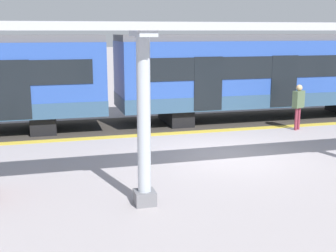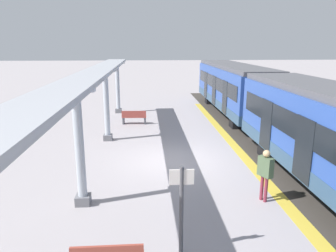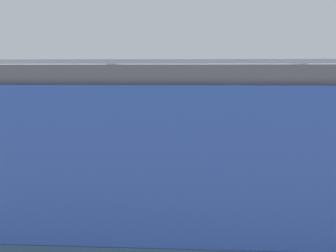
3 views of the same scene
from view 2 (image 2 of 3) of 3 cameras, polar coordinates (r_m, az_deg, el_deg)
ground_plane at (r=13.78m, az=0.57°, el=-6.16°), size 176.00×176.00×0.00m
tactile_edge_strip at (r=14.40m, az=13.69°, el=-5.65°), size 0.46×26.42×0.01m
trackbed at (r=15.05m, az=20.36°, el=-5.29°), size 3.20×38.42×0.01m
train_near_carriage at (r=23.23m, az=11.39°, el=6.67°), size 2.65×12.60×3.48m
canopy_pillar_nearest at (r=23.25m, az=-8.97°, el=6.82°), size 1.10×0.44×3.64m
canopy_pillar_second at (r=16.49m, az=-10.93°, el=3.67°), size 1.10×0.44×3.64m
canopy_pillar_third at (r=9.89m, az=-15.52°, el=-3.76°), size 1.10×0.44×3.64m
canopy_beam at (r=13.03m, az=-12.99°, el=9.11°), size 1.20×21.08×0.16m
bench_mid_platform at (r=19.96m, az=-6.06°, el=1.59°), size 1.52×0.52×0.86m
platform_info_sign at (r=7.53m, az=2.41°, el=-13.42°), size 0.56×0.10×2.20m
passenger_waiting_near_edge at (r=10.47m, az=16.97°, el=-7.44°), size 0.41×0.54×1.69m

